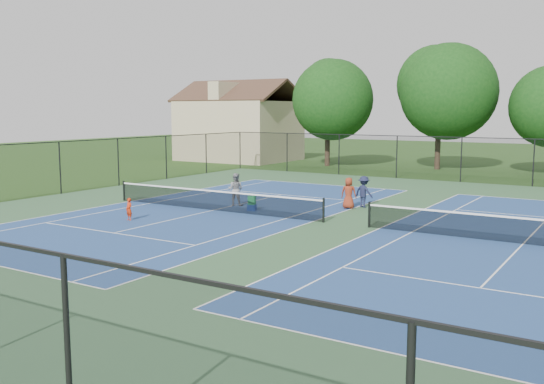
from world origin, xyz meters
The scene contains 14 objects.
ground centered at (0.00, 0.00, 0.00)m, with size 140.00×140.00×0.00m, color #234716.
court_pad centered at (0.00, 0.00, 0.00)m, with size 36.00×36.00×0.01m, color #32593B.
tennis_court_left centered at (-7.00, 0.00, 0.10)m, with size 12.00×23.83×1.07m.
tennis_court_right centered at (7.00, 0.00, 0.10)m, with size 12.00×23.83×1.07m.
perimeter_fence centered at (0.00, 0.00, 1.60)m, with size 36.08×36.08×3.02m.
tree_back_a centered at (-13.00, 24.00, 6.04)m, with size 6.80×6.80×9.15m.
tree_back_b centered at (-4.00, 26.00, 6.60)m, with size 7.60×7.60×10.03m.
clapboard_house centered at (-23.00, 25.00, 3.09)m, with size 10.80×8.10×7.65m.
child_player centered at (-8.51, -4.04, 0.50)m, with size 0.36×0.24×0.99m, color red.
instructor centered at (-6.95, 1.80, 0.83)m, with size 0.80×0.62×1.65m, color gray.
bystander_b centered at (-1.23, 4.70, 0.78)m, with size 1.01×0.58×1.56m, color #191D38.
bystander_c centered at (-1.71, 3.97, 0.77)m, with size 0.75×0.49×1.54m, color maroon.
ball_crate centered at (-5.37, 0.92, 0.15)m, with size 0.39×0.30×0.31m, color #163D9B.
ball_hopper centered at (-5.37, 0.92, 0.51)m, with size 0.34×0.28×0.41m, color green.
Camera 1 is at (10.62, -22.88, 4.80)m, focal length 40.00 mm.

